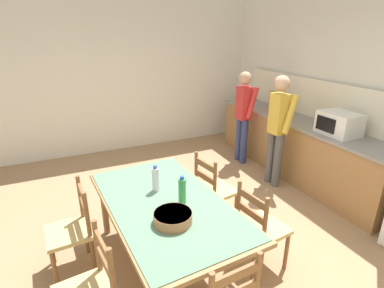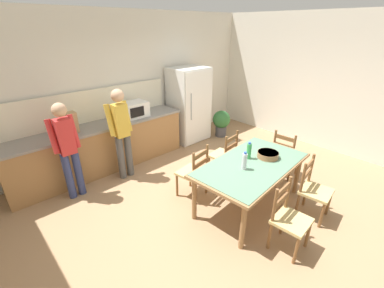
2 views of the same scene
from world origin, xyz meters
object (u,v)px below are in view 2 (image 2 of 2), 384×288
(dining_table, at_px, (252,168))
(person_at_sink, at_px, (67,147))
(chair_side_near_right, at_px, (314,190))
(chair_side_far_right, at_px, (224,155))
(microwave, at_px, (134,109))
(paper_bag, at_px, (70,123))
(refrigerator, at_px, (189,105))
(bottle_near_centre, at_px, (244,161))
(potted_plant, at_px, (221,122))
(chair_side_far_left, at_px, (194,172))
(person_at_counter, at_px, (121,130))
(bottle_off_centre, at_px, (249,151))
(serving_bowl, at_px, (268,154))
(chair_head_end, at_px, (285,154))
(chair_side_near_left, at_px, (289,219))

(dining_table, bearing_deg, person_at_sink, 132.09)
(chair_side_near_right, xyz_separation_m, chair_side_far_right, (-0.11, 1.60, 0.00))
(microwave, xyz_separation_m, paper_bag, (-1.27, -0.01, 0.03))
(refrigerator, xyz_separation_m, microwave, (-1.47, 0.02, 0.20))
(bottle_near_centre, height_order, potted_plant, bottle_near_centre)
(chair_side_far_left, bearing_deg, person_at_sink, -52.95)
(microwave, bearing_deg, person_at_counter, -138.68)
(refrigerator, xyz_separation_m, bottle_off_centre, (-1.00, -2.45, 0.00))
(serving_bowl, distance_m, chair_side_near_right, 0.81)
(refrigerator, xyz_separation_m, dining_table, (-1.08, -2.59, -0.19))
(paper_bag, xyz_separation_m, chair_side_far_right, (2.01, -1.77, -0.65))
(chair_head_end, bearing_deg, paper_bag, 44.58)
(person_at_counter, relative_size, potted_plant, 2.49)
(dining_table, relative_size, chair_side_near_left, 2.11)
(serving_bowl, xyz_separation_m, chair_head_end, (0.88, 0.14, -0.36))
(potted_plant, bearing_deg, person_at_counter, -178.53)
(dining_table, xyz_separation_m, bottle_off_centre, (0.08, 0.13, 0.20))
(bottle_near_centre, height_order, bottle_off_centre, same)
(paper_bag, distance_m, bottle_near_centre, 2.99)
(serving_bowl, height_order, person_at_counter, person_at_counter)
(bottle_off_centre, bearing_deg, chair_side_far_left, 131.11)
(chair_head_end, bearing_deg, dining_table, 89.99)
(chair_side_near_left, distance_m, person_at_sink, 3.35)
(microwave, relative_size, person_at_counter, 0.30)
(chair_side_far_right, xyz_separation_m, chair_side_far_left, (-0.83, -0.06, 0.00))
(refrigerator, relative_size, dining_table, 0.91)
(chair_side_near_left, xyz_separation_m, person_at_counter, (-0.62, 2.91, 0.49))
(dining_table, bearing_deg, chair_side_far_left, 121.51)
(potted_plant, bearing_deg, chair_side_far_right, -137.19)
(chair_side_near_left, bearing_deg, chair_side_near_right, 0.27)
(refrigerator, xyz_separation_m, bottle_near_centre, (-1.31, -2.60, 0.00))
(bottle_off_centre, height_order, person_at_counter, person_at_counter)
(chair_side_far_right, xyz_separation_m, person_at_counter, (-1.34, 1.26, 0.49))
(potted_plant, bearing_deg, microwave, 168.40)
(bottle_near_centre, xyz_separation_m, person_at_counter, (-0.75, 2.10, 0.06))
(refrigerator, distance_m, potted_plant, 0.96)
(chair_head_end, height_order, chair_side_near_left, same)
(dining_table, distance_m, potted_plant, 2.82)
(chair_side_near_left, distance_m, chair_side_near_right, 0.83)
(bottle_off_centre, distance_m, serving_bowl, 0.32)
(bottle_near_centre, distance_m, bottle_off_centre, 0.35)
(refrigerator, height_order, dining_table, refrigerator)
(refrigerator, relative_size, microwave, 3.48)
(chair_head_end, relative_size, person_at_counter, 0.55)
(chair_side_far_right, bearing_deg, potted_plant, -144.40)
(chair_side_near_left, xyz_separation_m, potted_plant, (2.15, 2.99, -0.06))
(chair_side_far_right, relative_size, chair_side_far_left, 1.00)
(refrigerator, distance_m, chair_side_near_right, 3.43)
(chair_head_end, height_order, chair_side_far_right, same)
(bottle_near_centre, height_order, chair_side_near_left, bottle_near_centre)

